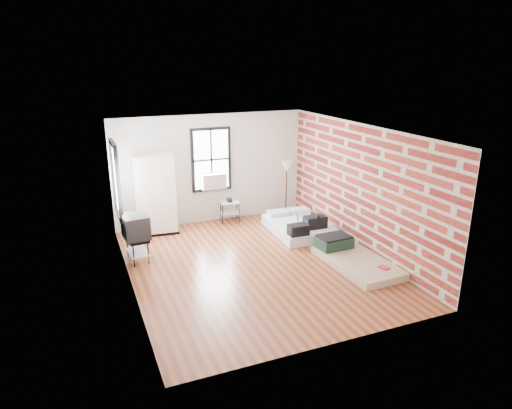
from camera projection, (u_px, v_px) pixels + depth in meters
name	position (u px, v px, depth m)	size (l,w,h in m)	color
ground	(255.00, 265.00, 9.52)	(6.00, 6.00, 0.00)	#592B17
room_shell	(259.00, 179.00, 9.39)	(5.02, 6.02, 2.80)	silver
mattress_main	(300.00, 226.00, 11.27)	(1.42, 1.88, 0.59)	white
mattress_bare	(352.00, 257.00, 9.59)	(1.11, 2.02, 0.43)	tan
wardrobe	(155.00, 195.00, 11.00)	(1.04, 0.65, 1.96)	black
side_table	(230.00, 206.00, 11.92)	(0.54, 0.46, 0.64)	black
floor_lamp	(287.00, 169.00, 12.18)	(0.32, 0.32, 1.50)	black
tv_stand	(136.00, 228.00, 9.52)	(0.56, 0.75, 1.02)	black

